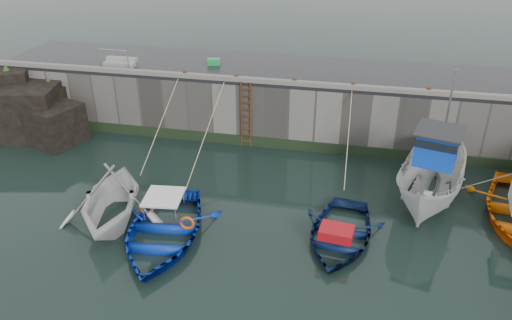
% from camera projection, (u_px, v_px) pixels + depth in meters
% --- Properties ---
extents(ground, '(120.00, 120.00, 0.00)m').
position_uv_depth(ground, '(236.00, 292.00, 15.17)').
color(ground, black).
rests_on(ground, ground).
extents(quay_back, '(30.00, 5.00, 3.00)m').
position_uv_depth(quay_back, '(296.00, 101.00, 25.28)').
color(quay_back, slate).
rests_on(quay_back, ground).
extents(road_back, '(30.00, 5.00, 0.16)m').
position_uv_depth(road_back, '(297.00, 71.00, 24.54)').
color(road_back, black).
rests_on(road_back, quay_back).
extents(kerb_back, '(30.00, 0.30, 0.20)m').
position_uv_depth(kerb_back, '(290.00, 83.00, 22.42)').
color(kerb_back, slate).
rests_on(kerb_back, road_back).
extents(algae_back, '(30.00, 0.08, 0.50)m').
position_uv_depth(algae_back, '(287.00, 144.00, 23.67)').
color(algae_back, black).
rests_on(algae_back, ground).
extents(rock_outcrop, '(5.85, 4.24, 3.41)m').
position_uv_depth(rock_outcrop, '(29.00, 110.00, 24.85)').
color(rock_outcrop, black).
rests_on(rock_outcrop, ground).
extents(ladder, '(0.51, 0.08, 3.20)m').
position_uv_depth(ladder, '(246.00, 115.00, 23.37)').
color(ladder, '#3F1E0F').
rests_on(ladder, ground).
extents(boat_near_white, '(5.08, 5.56, 2.50)m').
position_uv_depth(boat_near_white, '(114.00, 220.00, 18.57)').
color(boat_near_white, silver).
rests_on(boat_near_white, ground).
extents(boat_near_white_rope, '(0.04, 5.39, 3.10)m').
position_uv_depth(boat_near_white_rope, '(162.00, 160.00, 22.77)').
color(boat_near_white_rope, tan).
rests_on(boat_near_white_rope, ground).
extents(boat_near_blue, '(4.39, 5.74, 1.11)m').
position_uv_depth(boat_near_blue, '(163.00, 238.00, 17.60)').
color(boat_near_blue, '#0B2EAA').
rests_on(boat_near_blue, ground).
extents(boat_near_blue_rope, '(0.04, 5.97, 3.10)m').
position_uv_depth(boat_near_blue_rope, '(207.00, 168.00, 22.08)').
color(boat_near_blue_rope, tan).
rests_on(boat_near_blue_rope, ground).
extents(boat_near_navy, '(3.68, 4.81, 0.93)m').
position_uv_depth(boat_near_navy, '(339.00, 238.00, 17.57)').
color(boat_near_navy, '#0A1840').
rests_on(boat_near_navy, ground).
extents(boat_near_navy_rope, '(0.04, 4.86, 3.10)m').
position_uv_depth(boat_near_navy_rope, '(346.00, 176.00, 21.51)').
color(boat_near_navy_rope, tan).
rests_on(boat_near_navy_rope, ground).
extents(boat_far_white, '(3.80, 6.55, 5.38)m').
position_uv_depth(boat_far_white, '(432.00, 179.00, 19.24)').
color(boat_far_white, silver).
rests_on(boat_far_white, ground).
extents(fish_crate, '(0.70, 0.53, 0.30)m').
position_uv_depth(fish_crate, '(214.00, 62.00, 25.09)').
color(fish_crate, green).
rests_on(fish_crate, road_back).
extents(railing, '(1.60, 1.05, 1.00)m').
position_uv_depth(railing, '(120.00, 62.00, 24.94)').
color(railing, '#A5A8AD').
rests_on(railing, road_back).
extents(bollard_a, '(0.18, 0.18, 0.28)m').
position_uv_depth(bollard_a, '(185.00, 74.00, 23.42)').
color(bollard_a, '#3F1E0F').
rests_on(bollard_a, road_back).
extents(bollard_b, '(0.18, 0.18, 0.28)m').
position_uv_depth(bollard_b, '(236.00, 77.00, 22.95)').
color(bollard_b, '#3F1E0F').
rests_on(bollard_b, road_back).
extents(bollard_c, '(0.18, 0.18, 0.28)m').
position_uv_depth(bollard_c, '(295.00, 81.00, 22.46)').
color(bollard_c, '#3F1E0F').
rests_on(bollard_c, road_back).
extents(bollard_d, '(0.18, 0.18, 0.28)m').
position_uv_depth(bollard_d, '(353.00, 85.00, 21.97)').
color(bollard_d, '#3F1E0F').
rests_on(bollard_d, road_back).
extents(bollard_e, '(0.18, 0.18, 0.28)m').
position_uv_depth(bollard_e, '(429.00, 91.00, 21.38)').
color(bollard_e, '#3F1E0F').
rests_on(bollard_e, road_back).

